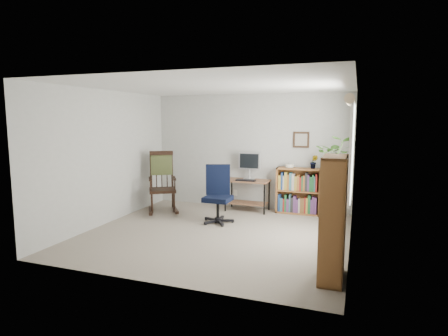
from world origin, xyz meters
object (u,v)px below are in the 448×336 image
at_px(rocking_chair, 162,182).
at_px(low_bookshelf, 299,191).
at_px(tall_bookshelf, 333,219).
at_px(office_chair, 218,194).
at_px(desk, 247,195).

height_order(rocking_chair, low_bookshelf, rocking_chair).
bearing_deg(tall_bookshelf, low_bookshelf, 105.74).
bearing_deg(office_chair, low_bookshelf, 23.38).
relative_size(low_bookshelf, tall_bookshelf, 0.63).
bearing_deg(tall_bookshelf, office_chair, 139.65).
bearing_deg(rocking_chair, tall_bookshelf, -63.51).
distance_m(office_chair, rocking_chair, 1.38).
xyz_separation_m(low_bookshelf, tall_bookshelf, (0.84, -2.99, 0.27)).
height_order(rocking_chair, tall_bookshelf, tall_bookshelf).
bearing_deg(tall_bookshelf, desk, 123.12).
relative_size(desk, rocking_chair, 0.71).
bearing_deg(desk, office_chair, -102.98).
relative_size(desk, low_bookshelf, 0.97).
xyz_separation_m(office_chair, low_bookshelf, (1.28, 1.19, -0.07)).
xyz_separation_m(office_chair, tall_bookshelf, (2.12, -1.80, 0.20)).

